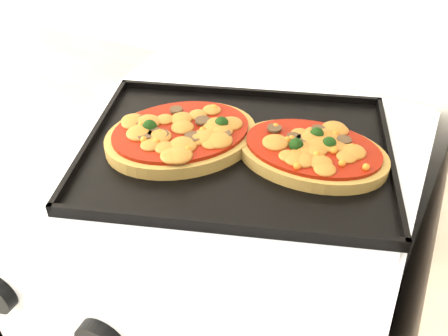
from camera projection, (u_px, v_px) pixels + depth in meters
The scene contains 5 objects.
stove at pixel (224, 323), 1.08m from camera, with size 0.60×0.60×0.91m, color white.
control_panel at pixel (117, 331), 0.61m from camera, with size 0.60×0.02×0.09m, color white.
baking_tray at pixel (237, 149), 0.79m from camera, with size 0.48×0.36×0.02m, color black.
pizza_left at pixel (181, 134), 0.80m from camera, with size 0.24×0.18×0.04m, color #A57E39, non-canonical shape.
pizza_right at pixel (312, 151), 0.76m from camera, with size 0.23×0.16×0.03m, color #A57E39, non-canonical shape.
Camera 1 is at (0.24, 1.12, 1.39)m, focal length 40.00 mm.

